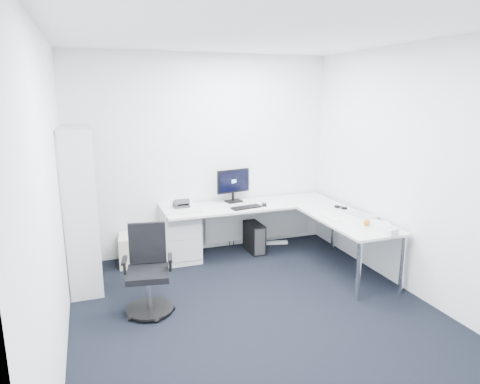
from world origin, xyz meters
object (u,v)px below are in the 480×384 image
object	(u,v)px
bookshelf	(80,208)
monitor	(234,185)
task_chair	(148,271)
l_desk	(260,236)
laptop	(363,206)

from	to	relation	value
bookshelf	monitor	size ratio (longest dim) A/B	3.70
bookshelf	task_chair	bearing A→B (deg)	-57.56
l_desk	monitor	xyz separation A→B (m)	(-0.18, 0.53, 0.59)
l_desk	bookshelf	size ratio (longest dim) A/B	1.31
task_chair	monitor	xyz separation A→B (m)	(1.39, 1.43, 0.49)
laptop	task_chair	bearing A→B (deg)	176.43
l_desk	monitor	distance (m)	0.81
l_desk	bookshelf	bearing A→B (deg)	178.68
l_desk	bookshelf	xyz separation A→B (m)	(-2.17, 0.05, 0.56)
l_desk	monitor	bearing A→B (deg)	108.52
bookshelf	laptop	world-z (taller)	bookshelf
monitor	bookshelf	bearing A→B (deg)	-177.11
bookshelf	laptop	distance (m)	3.36
l_desk	task_chair	distance (m)	1.81
bookshelf	laptop	xyz separation A→B (m)	(3.28, -0.70, -0.09)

